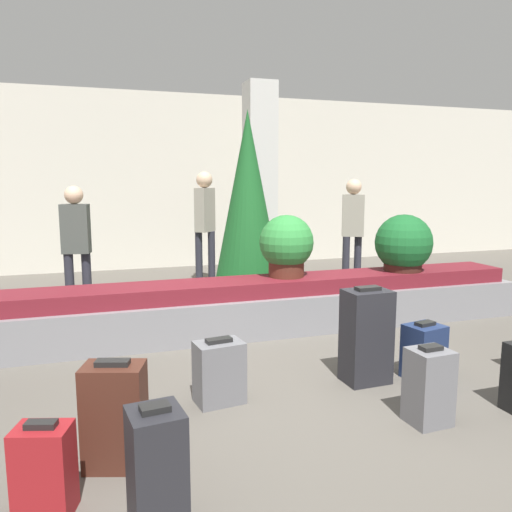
{
  "coord_description": "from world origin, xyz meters",
  "views": [
    {
      "loc": [
        -1.6,
        -3.47,
        1.6
      ],
      "look_at": [
        0.0,
        1.48,
        0.82
      ],
      "focal_mm": 35.0,
      "sensor_mm": 36.0,
      "label": 1
    }
  ],
  "objects_px": {
    "pillar": "(260,182)",
    "decorated_tree": "(248,202)",
    "suitcase_6": "(219,372)",
    "traveler_2": "(205,218)",
    "traveler_1": "(76,239)",
    "suitcase_0": "(44,471)",
    "potted_plant_0": "(404,245)",
    "suitcase_7": "(429,386)",
    "traveler_0": "(353,224)",
    "suitcase_4": "(366,336)",
    "suitcase_5": "(115,416)",
    "suitcase_8": "(424,351)",
    "suitcase_2": "(157,468)",
    "potted_plant_1": "(286,245)"
  },
  "relations": [
    {
      "from": "suitcase_8",
      "to": "potted_plant_1",
      "type": "height_order",
      "value": "potted_plant_1"
    },
    {
      "from": "suitcase_7",
      "to": "traveler_0",
      "type": "bearing_deg",
      "value": 65.03
    },
    {
      "from": "potted_plant_0",
      "to": "potted_plant_1",
      "type": "relative_size",
      "value": 0.97
    },
    {
      "from": "suitcase_7",
      "to": "potted_plant_1",
      "type": "distance_m",
      "value": 2.46
    },
    {
      "from": "traveler_2",
      "to": "suitcase_4",
      "type": "bearing_deg",
      "value": -129.78
    },
    {
      "from": "potted_plant_1",
      "to": "traveler_2",
      "type": "distance_m",
      "value": 2.53
    },
    {
      "from": "suitcase_8",
      "to": "potted_plant_0",
      "type": "distance_m",
      "value": 1.95
    },
    {
      "from": "potted_plant_1",
      "to": "traveler_1",
      "type": "distance_m",
      "value": 2.56
    },
    {
      "from": "suitcase_7",
      "to": "decorated_tree",
      "type": "xyz_separation_m",
      "value": [
        -0.17,
        3.56,
        1.08
      ]
    },
    {
      "from": "suitcase_6",
      "to": "traveler_2",
      "type": "relative_size",
      "value": 0.28
    },
    {
      "from": "pillar",
      "to": "traveler_2",
      "type": "height_order",
      "value": "pillar"
    },
    {
      "from": "suitcase_4",
      "to": "suitcase_6",
      "type": "bearing_deg",
      "value": 178.58
    },
    {
      "from": "suitcase_6",
      "to": "suitcase_0",
      "type": "bearing_deg",
      "value": -146.33
    },
    {
      "from": "suitcase_7",
      "to": "traveler_0",
      "type": "xyz_separation_m",
      "value": [
        1.62,
        4.02,
        0.72
      ]
    },
    {
      "from": "suitcase_4",
      "to": "suitcase_5",
      "type": "relative_size",
      "value": 1.25
    },
    {
      "from": "suitcase_4",
      "to": "suitcase_7",
      "type": "relative_size",
      "value": 1.46
    },
    {
      "from": "suitcase_8",
      "to": "traveler_0",
      "type": "height_order",
      "value": "traveler_0"
    },
    {
      "from": "suitcase_5",
      "to": "traveler_0",
      "type": "height_order",
      "value": "traveler_0"
    },
    {
      "from": "suitcase_2",
      "to": "suitcase_4",
      "type": "relative_size",
      "value": 0.77
    },
    {
      "from": "suitcase_4",
      "to": "suitcase_6",
      "type": "xyz_separation_m",
      "value": [
        -1.21,
        -0.01,
        -0.15
      ]
    },
    {
      "from": "potted_plant_0",
      "to": "decorated_tree",
      "type": "bearing_deg",
      "value": 139.37
    },
    {
      "from": "suitcase_7",
      "to": "decorated_tree",
      "type": "distance_m",
      "value": 3.73
    },
    {
      "from": "suitcase_6",
      "to": "traveler_2",
      "type": "xyz_separation_m",
      "value": [
        0.79,
        4.12,
        0.82
      ]
    },
    {
      "from": "suitcase_8",
      "to": "traveler_2",
      "type": "xyz_separation_m",
      "value": [
        -0.91,
        4.19,
        0.83
      ]
    },
    {
      "from": "suitcase_7",
      "to": "traveler_1",
      "type": "bearing_deg",
      "value": 118.76
    },
    {
      "from": "suitcase_2",
      "to": "traveler_1",
      "type": "bearing_deg",
      "value": 89.22
    },
    {
      "from": "suitcase_6",
      "to": "potted_plant_1",
      "type": "relative_size",
      "value": 0.72
    },
    {
      "from": "pillar",
      "to": "decorated_tree",
      "type": "bearing_deg",
      "value": -113.08
    },
    {
      "from": "potted_plant_0",
      "to": "traveler_2",
      "type": "bearing_deg",
      "value": 124.74
    },
    {
      "from": "pillar",
      "to": "suitcase_0",
      "type": "relative_size",
      "value": 6.66
    },
    {
      "from": "suitcase_4",
      "to": "suitcase_8",
      "type": "xyz_separation_m",
      "value": [
        0.49,
        -0.08,
        -0.15
      ]
    },
    {
      "from": "traveler_0",
      "to": "decorated_tree",
      "type": "distance_m",
      "value": 1.88
    },
    {
      "from": "pillar",
      "to": "suitcase_0",
      "type": "xyz_separation_m",
      "value": [
        -2.92,
        -5.53,
        -1.37
      ]
    },
    {
      "from": "pillar",
      "to": "suitcase_8",
      "type": "bearing_deg",
      "value": -91.54
    },
    {
      "from": "suitcase_8",
      "to": "traveler_1",
      "type": "distance_m",
      "value": 4.14
    },
    {
      "from": "suitcase_7",
      "to": "traveler_0",
      "type": "relative_size",
      "value": 0.33
    },
    {
      "from": "suitcase_2",
      "to": "traveler_1",
      "type": "height_order",
      "value": "traveler_1"
    },
    {
      "from": "suitcase_6",
      "to": "traveler_2",
      "type": "height_order",
      "value": "traveler_2"
    },
    {
      "from": "suitcase_8",
      "to": "suitcase_7",
      "type": "bearing_deg",
      "value": -135.82
    },
    {
      "from": "suitcase_5",
      "to": "suitcase_7",
      "type": "bearing_deg",
      "value": 14.24
    },
    {
      "from": "suitcase_0",
      "to": "suitcase_5",
      "type": "xyz_separation_m",
      "value": [
        0.34,
        0.33,
        0.07
      ]
    },
    {
      "from": "suitcase_7",
      "to": "traveler_2",
      "type": "height_order",
      "value": "traveler_2"
    },
    {
      "from": "potted_plant_0",
      "to": "traveler_2",
      "type": "xyz_separation_m",
      "value": [
        -1.79,
        2.58,
        0.18
      ]
    },
    {
      "from": "suitcase_6",
      "to": "suitcase_7",
      "type": "height_order",
      "value": "suitcase_7"
    },
    {
      "from": "traveler_1",
      "to": "suitcase_6",
      "type": "bearing_deg",
      "value": 121.67
    },
    {
      "from": "traveler_1",
      "to": "potted_plant_1",
      "type": "bearing_deg",
      "value": 161.13
    },
    {
      "from": "suitcase_0",
      "to": "suitcase_2",
      "type": "xyz_separation_m",
      "value": [
        0.51,
        -0.24,
        0.06
      ]
    },
    {
      "from": "suitcase_6",
      "to": "traveler_1",
      "type": "relative_size",
      "value": 0.31
    },
    {
      "from": "suitcase_5",
      "to": "potted_plant_0",
      "type": "xyz_separation_m",
      "value": [
        3.33,
        2.17,
        0.58
      ]
    },
    {
      "from": "suitcase_5",
      "to": "suitcase_4",
      "type": "bearing_deg",
      "value": 35.4
    }
  ]
}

